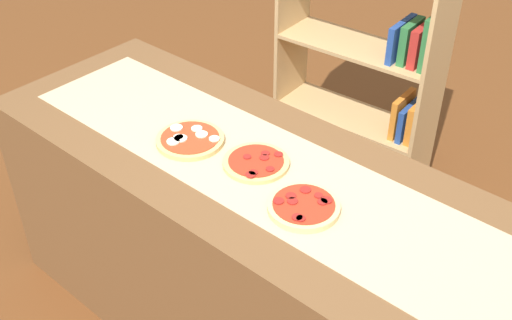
{
  "coord_description": "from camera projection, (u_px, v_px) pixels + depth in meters",
  "views": [
    {
      "loc": [
        1.12,
        -1.29,
        2.15
      ],
      "look_at": [
        0.0,
        0.0,
        0.9
      ],
      "focal_mm": 44.61,
      "sensor_mm": 36.0,
      "label": 1
    }
  ],
  "objects": [
    {
      "name": "pizza_mozzarella_0",
      "position": [
        190.0,
        139.0,
        2.23
      ],
      "size": [
        0.24,
        0.24,
        0.03
      ],
      "color": "#DBB26B",
      "rests_on": "parchment_paper"
    },
    {
      "name": "bookshelf",
      "position": [
        380.0,
        47.0,
        2.98
      ],
      "size": [
        0.82,
        0.34,
        1.58
      ],
      "color": "tan",
      "rests_on": "ground_plane"
    },
    {
      "name": "counter",
      "position": [
        256.0,
        259.0,
        2.39
      ],
      "size": [
        2.12,
        0.75,
        0.88
      ],
      "primitive_type": "cube",
      "color": "brown",
      "rests_on": "ground_plane"
    },
    {
      "name": "pizza_pepperoni_2",
      "position": [
        304.0,
        206.0,
        1.93
      ],
      "size": [
        0.22,
        0.22,
        0.03
      ],
      "color": "#E5C17F",
      "rests_on": "parchment_paper"
    },
    {
      "name": "pizza_pepperoni_1",
      "position": [
        255.0,
        163.0,
        2.12
      ],
      "size": [
        0.22,
        0.22,
        0.02
      ],
      "color": "#DBB26B",
      "rests_on": "parchment_paper"
    },
    {
      "name": "parchment_paper",
      "position": [
        256.0,
        165.0,
        2.13
      ],
      "size": [
        1.88,
        0.45,
        0.0
      ],
      "primitive_type": "cube",
      "color": "tan",
      "rests_on": "counter"
    }
  ]
}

